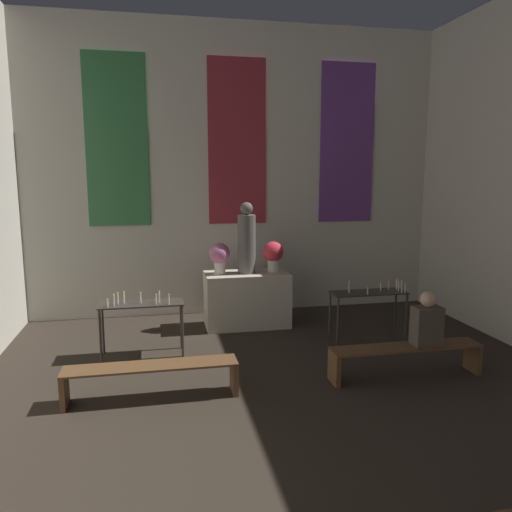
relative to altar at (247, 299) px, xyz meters
name	(u,v)px	position (x,y,z in m)	size (l,w,h in m)	color
wall_back	(237,170)	(0.00, 1.02, 2.21)	(7.82, 0.16, 5.30)	beige
altar	(247,299)	(0.00, 0.00, 0.00)	(1.43, 0.73, 0.93)	#BCB29E
statue	(247,241)	(0.00, 0.00, 1.02)	(0.30, 0.30, 1.21)	#5B5651
flower_vase_left	(220,256)	(-0.46, 0.00, 0.78)	(0.35, 0.35, 0.53)	beige
flower_vase_right	(273,254)	(0.46, 0.00, 0.78)	(0.35, 0.35, 0.53)	beige
candle_rack_left	(141,311)	(-1.75, -1.12, 0.20)	(1.19, 0.42, 0.96)	#332D28
candle_rack_right	(369,299)	(1.75, -1.12, 0.20)	(1.19, 0.42, 0.98)	#332D28
pew_back_left	(152,374)	(-1.61, -2.61, -0.16)	(2.00, 0.36, 0.42)	brown
pew_back_right	(406,354)	(1.61, -2.61, -0.16)	(2.00, 0.36, 0.42)	brown
person_seated	(427,321)	(1.88, -2.61, 0.27)	(0.36, 0.24, 0.71)	#4C4238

